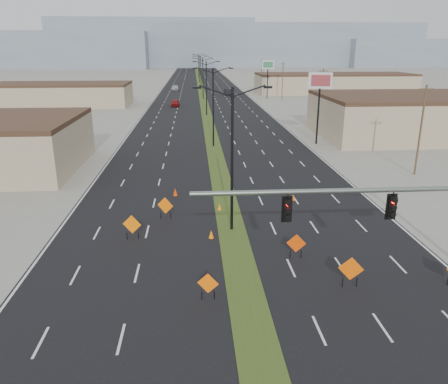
{
  "coord_description": "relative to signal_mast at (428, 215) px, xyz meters",
  "views": [
    {
      "loc": [
        -2.55,
        -16.71,
        12.37
      ],
      "look_at": [
        -0.62,
        10.94,
        3.2
      ],
      "focal_mm": 35.0,
      "sensor_mm": 36.0,
      "label": 1
    }
  ],
  "objects": [
    {
      "name": "utility_pole_0",
      "position": [
        11.44,
        23.0,
        -0.12
      ],
      "size": [
        1.6,
        0.2,
        9.0
      ],
      "color": "#4C3823",
      "rests_on": "ground"
    },
    {
      "name": "car_far",
      "position": [
        -16.52,
        118.87,
        -4.09
      ],
      "size": [
        2.2,
        4.93,
        1.4
      ],
      "primitive_type": "imported",
      "rotation": [
        0.0,
        0.0,
        -0.05
      ],
      "color": "#B6BCC1",
      "rests_on": "ground"
    },
    {
      "name": "streetlight_2",
      "position": [
        -8.56,
        66.0,
        0.63
      ],
      "size": [
        5.15,
        0.24,
        10.02
      ],
      "color": "black",
      "rests_on": "ground"
    },
    {
      "name": "construction_sign_2",
      "position": [
        -13.38,
        12.4,
        -3.77
      ],
      "size": [
        1.2,
        0.58,
        1.74
      ],
      "rotation": [
        0.0,
        0.0,
        -0.43
      ],
      "color": "#F86905",
      "rests_on": "ground"
    },
    {
      "name": "mesa_west",
      "position": [
        -128.56,
        278.0,
        6.21
      ],
      "size": [
        180.0,
        50.0,
        22.0
      ],
      "primitive_type": "cube",
      "color": "gray",
      "rests_on": "ground"
    },
    {
      "name": "utility_pole_3",
      "position": [
        11.44,
        128.0,
        -0.12
      ],
      "size": [
        1.6,
        0.2,
        9.0
      ],
      "color": "#4C3823",
      "rests_on": "ground"
    },
    {
      "name": "mesa_center",
      "position": [
        31.44,
        298.0,
        9.21
      ],
      "size": [
        220.0,
        50.0,
        28.0
      ],
      "primitive_type": "cube",
      "color": "gray",
      "rests_on": "ground"
    },
    {
      "name": "cone_1",
      "position": [
        -10.08,
        8.61,
        -4.49
      ],
      "size": [
        0.4,
        0.4,
        0.6
      ],
      "primitive_type": "cone",
      "rotation": [
        0.0,
        0.0,
        -0.12
      ],
      "color": "orange",
      "rests_on": "ground"
    },
    {
      "name": "building_sw_far",
      "position": [
        -40.56,
        83.0,
        -2.54
      ],
      "size": [
        30.0,
        14.0,
        4.5
      ],
      "primitive_type": "cube",
      "color": "tan",
      "rests_on": "ground"
    },
    {
      "name": "streetlight_1",
      "position": [
        -8.56,
        38.0,
        0.63
      ],
      "size": [
        5.15,
        0.24,
        10.02
      ],
      "color": "black",
      "rests_on": "ground"
    },
    {
      "name": "utility_pole_2",
      "position": [
        11.44,
        93.0,
        -0.12
      ],
      "size": [
        1.6,
        0.2,
        9.0
      ],
      "color": "#4C3823",
      "rests_on": "ground"
    },
    {
      "name": "road_surface",
      "position": [
        -8.56,
        98.0,
        -4.79
      ],
      "size": [
        25.0,
        400.0,
        0.02
      ],
      "primitive_type": "cube",
      "color": "black",
      "rests_on": "ground"
    },
    {
      "name": "pole_sign_east_far",
      "position": [
        7.87,
        94.51,
        2.85
      ],
      "size": [
        3.06,
        0.99,
        9.38
      ],
      "rotation": [
        0.0,
        0.0,
        -0.21
      ],
      "color": "black",
      "rests_on": "ground"
    },
    {
      "name": "construction_sign_4",
      "position": [
        -4.99,
        5.32,
        -3.87
      ],
      "size": [
        1.17,
        0.26,
        1.58
      ],
      "rotation": [
        0.0,
        0.0,
        -0.18
      ],
      "color": "#E14204",
      "rests_on": "ground"
    },
    {
      "name": "utility_pole_1",
      "position": [
        11.44,
        58.0,
        -0.12
      ],
      "size": [
        1.6,
        0.2,
        9.0
      ],
      "color": "#4C3823",
      "rests_on": "ground"
    },
    {
      "name": "cone_3",
      "position": [
        -12.86,
        17.87,
        -4.45
      ],
      "size": [
        0.53,
        0.53,
        0.68
      ],
      "primitive_type": "cone",
      "rotation": [
        0.0,
        0.0,
        0.39
      ],
      "color": "#DC3904",
      "rests_on": "ground"
    },
    {
      "name": "signal_mast",
      "position": [
        0.0,
        0.0,
        0.0
      ],
      "size": [
        16.3,
        0.6,
        8.0
      ],
      "color": "slate",
      "rests_on": "ground"
    },
    {
      "name": "streetlight_0",
      "position": [
        -8.56,
        10.0,
        0.63
      ],
      "size": [
        5.15,
        0.24,
        10.02
      ],
      "color": "black",
      "rests_on": "ground"
    },
    {
      "name": "streetlight_3",
      "position": [
        -8.56,
        94.0,
        0.63
      ],
      "size": [
        5.15,
        0.24,
        10.02
      ],
      "color": "black",
      "rests_on": "ground"
    },
    {
      "name": "median_strip",
      "position": [
        -8.56,
        98.0,
        -4.79
      ],
      "size": [
        2.0,
        400.0,
        0.04
      ],
      "primitive_type": "cube",
      "color": "#334819",
      "rests_on": "ground"
    },
    {
      "name": "cone_0",
      "position": [
        -9.19,
        13.98,
        -4.5
      ],
      "size": [
        0.43,
        0.43,
        0.58
      ],
      "primitive_type": "cone",
      "rotation": [
        0.0,
        0.0,
        0.27
      ],
      "color": "orange",
      "rests_on": "ground"
    },
    {
      "name": "building_se_near",
      "position": [
        25.44,
        43.0,
        -2.04
      ],
      "size": [
        36.0,
        18.0,
        5.5
      ],
      "primitive_type": "cube",
      "color": "tan",
      "rests_on": "ground"
    },
    {
      "name": "building_se_far",
      "position": [
        29.44,
        108.0,
        -2.29
      ],
      "size": [
        44.0,
        16.0,
        5.0
      ],
      "primitive_type": "cube",
      "color": "tan",
      "rests_on": "ground"
    },
    {
      "name": "pole_sign_east_near",
      "position": [
        5.44,
        38.6,
        2.85
      ],
      "size": [
        2.98,
        1.42,
        9.38
      ],
      "rotation": [
        0.0,
        0.0,
        -0.37
      ],
      "color": "black",
      "rests_on": "ground"
    },
    {
      "name": "construction_sign_1",
      "position": [
        -10.56,
        1.0,
        -3.92
      ],
      "size": [
        1.09,
        0.31,
        1.49
      ],
      "rotation": [
        0.0,
        0.0,
        -0.25
      ],
      "color": "#FF6105",
      "rests_on": "ground"
    },
    {
      "name": "construction_sign_0",
      "position": [
        -15.4,
        8.81,
        -3.76
      ],
      "size": [
        1.27,
        0.39,
        1.74
      ],
      "rotation": [
        0.0,
        0.0,
        -0.27
      ],
      "color": "orange",
      "rests_on": "ground"
    },
    {
      "name": "car_left",
      "position": [
        -15.1,
        80.08,
        -4.06
      ],
      "size": [
        1.81,
        4.32,
        1.46
      ],
      "primitive_type": "imported",
      "rotation": [
        0.0,
        0.0,
        -0.02
      ],
      "color": "maroon",
      "rests_on": "ground"
    },
    {
      "name": "streetlight_4",
      "position": [
        -8.56,
        122.0,
        0.63
      ],
      "size": [
        5.15,
        0.24,
        10.02
      ],
      "color": "black",
      "rests_on": "ground"
    },
    {
      "name": "construction_sign_3",
      "position": [
        -2.86,
        1.67,
        -3.73
      ],
      "size": [
        1.31,
        0.39,
        1.79
      ],
      "rotation": [
        0.0,
        0.0,
        -0.27
      ],
      "color": "#EE5605",
      "rests_on": "ground"
    },
    {
      "name": "car_mid",
      "position": [
        -1.48,
        103.53,
        -3.99
      ],
      "size": [
        2.16,
        5.0,
        1.6
      ],
      "primitive_type": "imported",
      "rotation": [
        0.0,
        0.0,
        0.1
      ],
      "color": "black",
      "rests_on": "ground"
    },
    {
      "name": "mesa_backdrop",
      "position": [
        -38.56,
        318.0,
        11.21
      ],
      "size": [
        140.0,
        50.0,
        32.0
      ],
      "primitive_type": "cube",
      "color": "gray",
      "rests_on": "ground"
    },
    {
      "name": "streetlight_6",
      "position": [
        -8.56,
        178.0,
        0.63
      ],
      "size": [
        5.15,
        0.24,
        10.02
      ],
      "color": "black",
      "rests_on": "ground"
    },
    {
      "name": "streetlight_5",
      "position": [
        -8.56,
        150.0,
        0.63
      ],
      "size": [
        5.15,
        0.24,
        10.02
      ],
      "color": "black",
      "rests_on": "ground"
    },
    {
      "name": "cone_2",
      "position": [
        -2.78,
        15.93,
        -4.52
      ],
      "size": [
        0.4,
        0.4,
        0.54
      ],
      "primitive_type": "cone",
      "rotation": [
        0.0,
        0.0,
        -0.25
      ],
      "color": "#EE4B05",
      "rests_on": "ground"
    },
    {
      "name": "ground",
      "position": [
        -8.56,
        -2.0,
        -4.79
      ],
      "size": [
        600.0,
        600.0,
        0.0
      ],
      "primitive_type": "plane",
      "color": "gray",
      "rests_on": "ground"
    }
  ]
}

